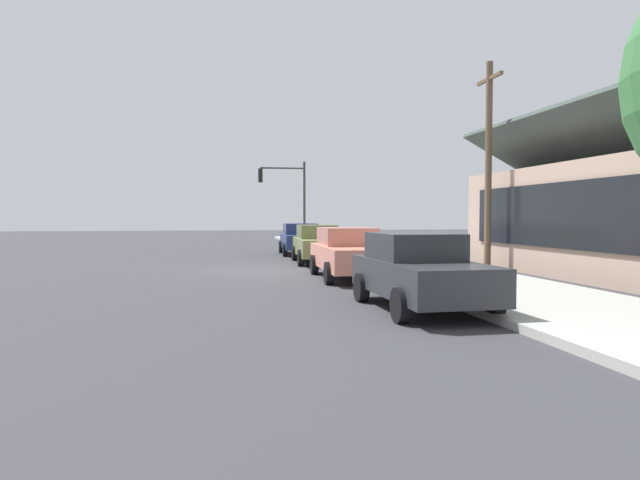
{
  "coord_description": "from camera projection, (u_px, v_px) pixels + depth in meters",
  "views": [
    {
      "loc": [
        20.59,
        -1.41,
        1.94
      ],
      "look_at": [
        -1.09,
        2.48,
        1.03
      ],
      "focal_mm": 31.69,
      "sensor_mm": 36.0,
      "label": 1
    }
  ],
  "objects": [
    {
      "name": "ground_plane",
      "position": [
        258.0,
        270.0,
        20.58
      ],
      "size": [
        120.0,
        120.0,
        0.0
      ],
      "primitive_type": "plane",
      "color": "#38383D"
    },
    {
      "name": "sidewalk_curb",
      "position": [
        405.0,
        265.0,
        21.56
      ],
      "size": [
        60.0,
        4.2,
        0.16
      ],
      "primitive_type": "cube",
      "color": "#B2AFA8",
      "rests_on": "ground"
    },
    {
      "name": "car_navy",
      "position": [
        301.0,
        239.0,
        29.04
      ],
      "size": [
        4.67,
        2.22,
        1.59
      ],
      "rotation": [
        0.0,
        0.0,
        -0.04
      ],
      "color": "navy",
      "rests_on": "ground"
    },
    {
      "name": "car_olive",
      "position": [
        318.0,
        243.0,
        23.72
      ],
      "size": [
        4.86,
        2.13,
        1.59
      ],
      "rotation": [
        0.0,
        0.0,
        -0.05
      ],
      "color": "olive",
      "rests_on": "ground"
    },
    {
      "name": "car_coral",
      "position": [
        349.0,
        252.0,
        17.75
      ],
      "size": [
        4.75,
        2.12,
        1.59
      ],
      "rotation": [
        0.0,
        0.0,
        -0.02
      ],
      "color": "#EA8C75",
      "rests_on": "ground"
    },
    {
      "name": "car_charcoal",
      "position": [
        419.0,
        270.0,
        11.82
      ],
      "size": [
        4.36,
        2.1,
        1.59
      ],
      "rotation": [
        0.0,
        0.0,
        0.02
      ],
      "color": "#2D3035",
      "rests_on": "ground"
    },
    {
      "name": "storefront_building",
      "position": [
        638.0,
        217.0,
        18.31
      ],
      "size": [
        12.41,
        6.57,
        5.41
      ],
      "color": "tan",
      "rests_on": "ground"
    },
    {
      "name": "traffic_light_main",
      "position": [
        287.0,
        190.0,
        33.3
      ],
      "size": [
        0.37,
        2.79,
        5.2
      ],
      "color": "#383833",
      "rests_on": "ground"
    },
    {
      "name": "utility_pole_wooden",
      "position": [
        488.0,
        162.0,
        20.37
      ],
      "size": [
        1.8,
        0.24,
        7.5
      ],
      "color": "brown",
      "rests_on": "ground"
    },
    {
      "name": "fire_hydrant_red",
      "position": [
        419.0,
        267.0,
        16.05
      ],
      "size": [
        0.22,
        0.22,
        0.71
      ],
      "color": "red",
      "rests_on": "sidewalk_curb"
    }
  ]
}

